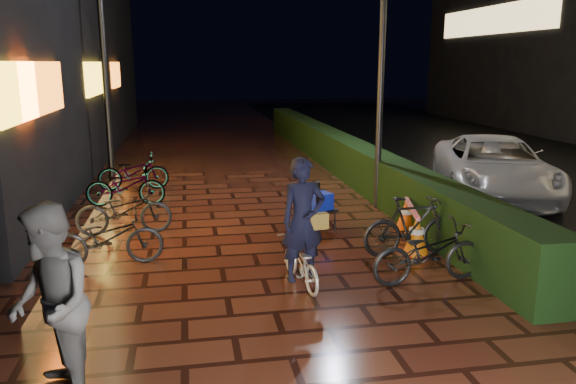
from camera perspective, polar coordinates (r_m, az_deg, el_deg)
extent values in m
plane|color=#381911|center=(8.15, -2.53, -8.85)|extent=(80.00, 80.00, 0.00)
cube|color=black|center=(16.28, 5.18, 4.01)|extent=(0.70, 20.00, 1.00)
imported|color=#515153|center=(5.50, -22.99, -10.58)|extent=(0.95, 1.08, 1.86)
imported|color=silver|center=(13.78, 20.17, 2.41)|extent=(3.68, 5.37, 1.36)
cube|color=yellow|center=(9.34, -25.84, 9.09)|extent=(0.08, 2.00, 0.90)
cube|color=orange|center=(10.79, -23.76, 9.64)|extent=(0.08, 3.00, 0.90)
cube|color=yellow|center=(16.68, -19.07, 10.83)|extent=(0.08, 2.80, 0.90)
cube|color=orange|center=(21.64, -17.11, 11.31)|extent=(0.08, 2.20, 0.90)
cube|color=#FFD88C|center=(29.37, 20.05, 16.10)|extent=(0.06, 10.00, 1.30)
cylinder|color=black|center=(11.87, 9.37, 9.83)|extent=(0.17, 0.17, 4.82)
cylinder|color=black|center=(15.24, -18.12, 11.77)|extent=(0.18, 0.18, 5.74)
imported|color=silver|center=(7.84, 1.26, -7.13)|extent=(0.63, 1.32, 0.66)
imported|color=black|center=(7.56, 1.54, -2.85)|extent=(0.67, 0.50, 1.70)
cube|color=olive|center=(7.62, 2.98, -2.99)|extent=(0.31, 0.17, 0.22)
cone|color=orange|center=(9.29, 12.92, -4.27)|extent=(0.41, 0.41, 0.65)
cone|color=#F7550D|center=(10.43, 11.91, -2.32)|extent=(0.41, 0.41, 0.65)
cube|color=red|center=(9.39, 12.82, -6.08)|extent=(0.43, 0.43, 0.03)
cube|color=#F33B0C|center=(10.52, 11.83, -3.95)|extent=(0.43, 0.43, 0.03)
cube|color=#F80E36|center=(9.79, 12.47, -1.62)|extent=(0.40, 1.36, 0.06)
cube|color=black|center=(10.28, 3.22, -1.85)|extent=(0.67, 0.62, 0.04)
cylinder|color=black|center=(10.08, 2.77, -3.39)|extent=(0.04, 0.04, 0.38)
cylinder|color=black|center=(10.32, 4.78, -3.02)|extent=(0.04, 0.04, 0.38)
cylinder|color=black|center=(10.36, 1.64, -2.92)|extent=(0.04, 0.04, 0.38)
cylinder|color=black|center=(10.60, 3.62, -2.57)|extent=(0.04, 0.04, 0.38)
cube|color=#0D1CA9|center=(10.24, 3.23, -0.93)|extent=(0.50, 0.46, 0.30)
cylinder|color=black|center=(10.04, 3.02, -1.32)|extent=(0.16, 0.44, 0.96)
imported|color=black|center=(12.58, -16.19, 0.60)|extent=(1.71, 0.67, 0.88)
imported|color=black|center=(10.52, -16.32, -1.79)|extent=(1.71, 0.69, 0.88)
imported|color=black|center=(8.95, -17.96, -4.46)|extent=(1.73, 0.74, 0.88)
imported|color=black|center=(14.14, -15.44, 1.98)|extent=(1.70, 0.66, 0.88)
imported|color=black|center=(9.16, 12.52, -3.43)|extent=(1.64, 0.49, 0.98)
imported|color=black|center=(8.13, 14.10, -5.98)|extent=(1.72, 0.73, 0.88)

